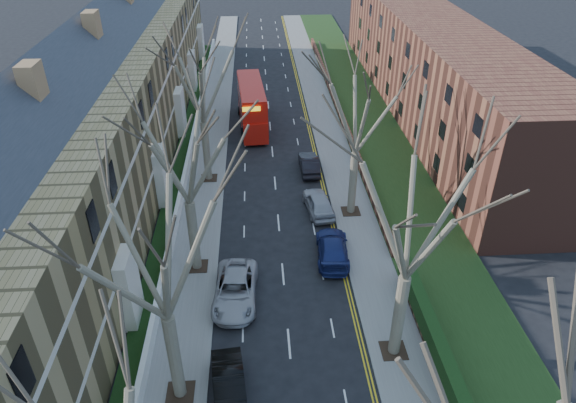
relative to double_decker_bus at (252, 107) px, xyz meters
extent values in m
cube|color=slate|center=(-4.16, -0.06, -2.12)|extent=(3.00, 102.00, 0.12)
cube|color=slate|center=(7.84, -0.06, -2.12)|extent=(3.00, 102.00, 0.12)
cube|color=olive|center=(-11.96, -8.06, 2.82)|extent=(9.00, 78.00, 10.00)
cube|color=#2B2E35|center=(-11.96, -8.06, 8.82)|extent=(4.67, 78.00, 4.67)
cube|color=silver|center=(-7.51, -8.06, 1.32)|extent=(0.12, 78.00, 0.35)
cube|color=silver|center=(-7.51, -8.06, 4.82)|extent=(0.12, 78.00, 0.35)
cube|color=brown|center=(19.34, 3.94, 2.82)|extent=(8.00, 54.00, 10.00)
cube|color=brown|center=(9.54, 3.94, -1.61)|extent=(0.35, 54.00, 0.90)
cube|color=white|center=(-5.81, -8.06, -1.56)|extent=(0.30, 78.00, 1.00)
cube|color=#1D3613|center=(12.34, -0.06, -2.03)|extent=(6.00, 102.00, 0.06)
cylinder|color=#716851|center=(-3.86, -33.06, 0.56)|extent=(0.64, 0.64, 5.25)
cube|color=#2D2116|center=(-3.86, -33.06, -2.05)|extent=(1.40, 1.40, 0.05)
cylinder|color=#716851|center=(-3.86, -23.06, 0.47)|extent=(0.64, 0.64, 5.07)
cube|color=#2D2116|center=(-3.86, -23.06, -2.05)|extent=(1.40, 1.40, 0.05)
cylinder|color=#716851|center=(-3.86, -11.06, 0.56)|extent=(0.60, 0.60, 5.25)
cube|color=#2D2116|center=(-3.86, -11.06, -2.05)|extent=(1.40, 1.40, 0.05)
cylinder|color=#716851|center=(7.54, -31.06, 0.56)|extent=(0.64, 0.64, 5.25)
cube|color=#2D2116|center=(7.54, -31.06, -2.05)|extent=(1.40, 1.40, 0.05)
cylinder|color=#716851|center=(7.54, -17.06, 0.47)|extent=(0.60, 0.60, 5.07)
cube|color=#2D2116|center=(7.54, -17.06, -2.05)|extent=(1.40, 1.40, 0.05)
cube|color=red|center=(0.00, 0.00, -0.77)|extent=(3.12, 10.73, 2.12)
cube|color=red|center=(0.00, 0.00, 1.25)|extent=(3.08, 10.20, 1.93)
cube|color=black|center=(0.00, 0.00, -0.34)|extent=(3.08, 9.89, 0.87)
cube|color=black|center=(0.00, 0.00, 1.35)|extent=(3.06, 9.68, 0.87)
imported|color=black|center=(-1.36, -33.32, -1.44)|extent=(2.06, 4.65, 1.48)
imported|color=#A6A5AB|center=(-1.20, -26.27, -1.40)|extent=(2.89, 5.73, 1.56)
imported|color=navy|center=(5.33, -22.48, -1.43)|extent=(2.50, 5.34, 1.51)
imported|color=#A0A1A9|center=(5.04, -16.70, -1.39)|extent=(2.41, 4.82, 1.58)
imported|color=black|center=(4.96, -10.14, -1.45)|extent=(1.62, 4.49, 1.47)
camera|label=1|loc=(0.48, -50.13, 19.94)|focal=32.00mm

